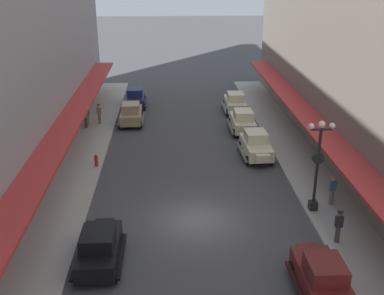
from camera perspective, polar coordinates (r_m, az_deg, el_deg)
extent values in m
plane|color=#424244|center=(25.16, 0.70, -8.93)|extent=(200.00, 200.00, 0.00)
cube|color=#A8A59E|center=(25.81, -16.37, -8.86)|extent=(3.00, 60.00, 0.15)
cube|color=#A8A59E|center=(26.61, 17.20, -7.98)|extent=(3.00, 60.00, 0.15)
cube|color=#BF3333|center=(24.65, -18.44, -2.96)|extent=(1.80, 54.00, 0.16)
cube|color=#BF3333|center=(25.55, 19.19, -2.17)|extent=(1.80, 54.00, 0.16)
cube|color=beige|center=(37.88, 6.22, 3.05)|extent=(1.70, 3.90, 0.80)
cube|color=beige|center=(37.41, 6.33, 4.02)|extent=(1.44, 1.70, 0.70)
cube|color=#8C9EA8|center=(37.41, 6.33, 4.02)|extent=(1.37, 1.67, 0.42)
cube|color=beige|center=(39.87, 5.77, 4.11)|extent=(0.94, 0.36, 0.52)
cube|color=#6D6856|center=(37.85, 4.78, 2.58)|extent=(0.24, 3.51, 0.12)
cube|color=#6D6856|center=(38.15, 7.61, 2.61)|extent=(0.24, 3.51, 0.12)
cylinder|color=black|center=(39.18, 4.73, 3.13)|extent=(0.22, 0.68, 0.68)
cylinder|color=black|center=(39.42, 7.06, 3.16)|extent=(0.22, 0.68, 0.68)
cylinder|color=black|center=(36.63, 5.27, 1.76)|extent=(0.22, 0.68, 0.68)
cylinder|color=black|center=(36.88, 7.76, 1.79)|extent=(0.22, 0.68, 0.68)
cube|color=#997F5B|center=(39.86, -7.46, 3.96)|extent=(1.76, 3.92, 0.80)
cube|color=#997F5B|center=(39.40, -7.54, 4.88)|extent=(1.46, 1.72, 0.70)
cube|color=#8C9EA8|center=(39.40, -7.54, 4.88)|extent=(1.39, 1.69, 0.42)
cube|color=#997F5B|center=(41.88, -7.30, 4.92)|extent=(0.94, 0.37, 0.52)
cube|color=#4C3F2D|center=(40.04, -8.80, 3.48)|extent=(0.29, 3.51, 0.12)
cube|color=#4C3F2D|center=(39.91, -6.08, 3.56)|extent=(0.29, 3.51, 0.12)
cylinder|color=black|center=(41.34, -8.45, 3.98)|extent=(0.23, 0.68, 0.68)
cylinder|color=black|center=(41.24, -6.21, 4.04)|extent=(0.23, 0.68, 0.68)
cylinder|color=black|center=(38.76, -8.74, 2.74)|extent=(0.23, 0.68, 0.68)
cylinder|color=black|center=(38.65, -6.35, 2.81)|extent=(0.23, 0.68, 0.68)
cube|color=black|center=(21.92, -11.27, -12.25)|extent=(1.72, 3.91, 0.80)
cube|color=black|center=(21.31, -11.51, -10.96)|extent=(1.45, 1.71, 0.70)
cube|color=#8C9EA8|center=(21.31, -11.51, -10.96)|extent=(1.38, 1.67, 0.42)
cube|color=black|center=(23.67, -10.62, -9.27)|extent=(0.94, 0.36, 0.52)
cube|color=black|center=(22.26, -13.70, -12.90)|extent=(0.26, 3.51, 0.12)
cube|color=black|center=(21.98, -8.70, -12.96)|extent=(0.26, 3.51, 0.12)
cylinder|color=black|center=(23.39, -12.76, -11.17)|extent=(0.22, 0.68, 0.68)
cylinder|color=black|center=(23.17, -8.75, -11.20)|extent=(0.22, 0.68, 0.68)
cylinder|color=black|center=(21.19, -13.92, -15.18)|extent=(0.22, 0.68, 0.68)
cylinder|color=black|center=(20.94, -9.42, -15.27)|extent=(0.22, 0.68, 0.68)
cube|color=beige|center=(32.93, 7.86, 0.02)|extent=(1.83, 3.95, 0.80)
cube|color=beige|center=(32.89, 7.83, 1.40)|extent=(1.50, 1.75, 0.70)
cube|color=#8C9EA8|center=(32.89, 7.83, 1.40)|extent=(1.42, 1.71, 0.42)
cube|color=beige|center=(30.99, 8.68, -1.35)|extent=(0.95, 0.39, 0.52)
cube|color=#6D6856|center=(33.26, 9.43, -0.44)|extent=(0.36, 3.52, 0.12)
cube|color=#6D6856|center=(32.86, 6.21, -0.55)|extent=(0.36, 3.52, 0.12)
cylinder|color=black|center=(32.04, 9.74, -1.50)|extent=(0.24, 0.69, 0.68)
cylinder|color=black|center=(31.68, 6.91, -1.61)|extent=(0.24, 0.69, 0.68)
cylinder|color=black|center=(34.48, 8.66, 0.29)|extent=(0.24, 0.69, 0.68)
cylinder|color=black|center=(34.16, 6.02, 0.21)|extent=(0.24, 0.69, 0.68)
cube|color=#591919|center=(20.47, 15.62, -15.47)|extent=(1.70, 3.90, 0.80)
cube|color=#591919|center=(19.84, 16.07, -14.17)|extent=(1.44, 1.70, 0.70)
cube|color=#8C9EA8|center=(19.84, 16.07, -14.17)|extent=(1.37, 1.67, 0.42)
cube|color=#591919|center=(22.08, 13.95, -12.08)|extent=(0.94, 0.36, 0.52)
cube|color=black|center=(20.40, 12.89, -16.44)|extent=(0.24, 3.51, 0.12)
cube|color=black|center=(20.96, 18.10, -15.89)|extent=(0.24, 3.51, 0.12)
cylinder|color=black|center=(21.52, 12.29, -14.36)|extent=(0.22, 0.68, 0.68)
cylinder|color=black|center=(21.98, 16.48, -13.97)|extent=(0.22, 0.68, 0.68)
cube|color=beige|center=(42.92, 5.30, 5.35)|extent=(1.76, 3.93, 0.80)
cube|color=beige|center=(42.47, 5.38, 6.23)|extent=(1.47, 1.72, 0.70)
cube|color=#8C9EA8|center=(42.47, 5.38, 6.23)|extent=(1.39, 1.69, 0.42)
cube|color=beige|center=(44.93, 4.98, 6.19)|extent=(0.94, 0.38, 0.52)
cube|color=#6D6856|center=(42.90, 4.02, 4.94)|extent=(0.30, 3.51, 0.12)
cube|color=#6D6856|center=(43.14, 6.54, 4.95)|extent=(0.30, 3.51, 0.12)
cylinder|color=black|center=(44.24, 4.03, 5.36)|extent=(0.23, 0.68, 0.68)
cylinder|color=black|center=(44.43, 6.11, 5.36)|extent=(0.23, 0.68, 0.68)
cylinder|color=black|center=(41.64, 4.40, 4.29)|extent=(0.23, 0.68, 0.68)
cylinder|color=black|center=(41.85, 6.61, 4.29)|extent=(0.23, 0.68, 0.68)
cube|color=#19234C|center=(44.62, -6.97, 5.93)|extent=(1.81, 3.94, 0.80)
cube|color=#19234C|center=(44.18, -7.02, 6.78)|extent=(1.49, 1.74, 0.70)
cube|color=#8C9EA8|center=(44.18, -7.02, 6.78)|extent=(1.41, 1.70, 0.42)
cube|color=#19234C|center=(46.66, -6.88, 6.70)|extent=(0.94, 0.39, 0.52)
cube|color=black|center=(44.77, -8.17, 5.49)|extent=(0.34, 3.52, 0.12)
cube|color=black|center=(44.68, -5.73, 5.57)|extent=(0.34, 3.52, 0.12)
cylinder|color=black|center=(46.09, -7.89, 5.88)|extent=(0.24, 0.69, 0.68)
cylinder|color=black|center=(46.02, -5.88, 5.95)|extent=(0.24, 0.69, 0.68)
cylinder|color=black|center=(43.47, -8.07, 4.89)|extent=(0.24, 0.69, 0.68)
cylinder|color=black|center=(43.40, -5.94, 4.96)|extent=(0.24, 0.69, 0.68)
cube|color=black|center=(26.59, 14.62, -6.90)|extent=(0.44, 0.44, 0.50)
cylinder|color=black|center=(25.57, 15.12, -2.27)|extent=(0.16, 0.16, 4.20)
cube|color=black|center=(24.82, 15.59, 2.16)|extent=(1.10, 0.10, 0.10)
sphere|color=white|center=(24.59, 14.41, 2.54)|extent=(0.32, 0.32, 0.32)
sphere|color=white|center=(24.94, 16.83, 2.56)|extent=(0.32, 0.32, 0.32)
sphere|color=white|center=(24.73, 15.65, 2.77)|extent=(0.36, 0.36, 0.36)
cylinder|color=black|center=(25.38, 15.23, -1.24)|extent=(0.64, 0.18, 0.64)
cylinder|color=silver|center=(25.47, 15.16, -1.15)|extent=(0.56, 0.02, 0.56)
cylinder|color=#B21E19|center=(31.63, -11.67, -1.65)|extent=(0.24, 0.24, 0.70)
sphere|color=#B21E19|center=(31.49, -11.73, -1.03)|extent=(0.20, 0.20, 0.20)
cylinder|color=slate|center=(39.79, -12.67, 3.31)|extent=(0.24, 0.24, 0.85)
cube|color=#4C724C|center=(39.57, -12.76, 4.28)|extent=(0.36, 0.22, 0.56)
sphere|color=#9E7051|center=(39.46, -12.81, 4.83)|extent=(0.22, 0.22, 0.22)
cylinder|color=black|center=(39.42, -12.82, 5.00)|extent=(0.28, 0.28, 0.04)
cylinder|color=slate|center=(27.36, 16.74, -5.87)|extent=(0.24, 0.24, 0.85)
cube|color=#3F598C|center=(27.05, 16.90, -4.55)|extent=(0.36, 0.22, 0.56)
sphere|color=tan|center=(26.88, 17.00, -3.78)|extent=(0.22, 0.22, 0.22)
cylinder|color=slate|center=(39.89, -11.28, 3.48)|extent=(0.24, 0.24, 0.85)
cube|color=#8C6647|center=(39.68, -11.35, 4.44)|extent=(0.36, 0.22, 0.56)
sphere|color=tan|center=(39.56, -11.40, 5.00)|extent=(0.22, 0.22, 0.22)
cylinder|color=black|center=(39.53, -11.41, 5.16)|extent=(0.28, 0.28, 0.04)
cylinder|color=#4C4238|center=(39.15, -12.87, 2.99)|extent=(0.24, 0.24, 0.85)
cube|color=#4C724C|center=(38.94, -12.96, 3.98)|extent=(0.36, 0.22, 0.56)
sphere|color=beige|center=(38.82, -13.01, 4.54)|extent=(0.22, 0.22, 0.22)
cylinder|color=black|center=(38.79, -13.02, 4.71)|extent=(0.28, 0.28, 0.04)
cylinder|color=#4C4238|center=(24.00, 17.42, -10.11)|extent=(0.24, 0.24, 0.85)
cube|color=#26262D|center=(23.65, 17.61, -8.65)|extent=(0.36, 0.22, 0.56)
sphere|color=#9E7051|center=(23.45, 17.73, -7.81)|extent=(0.22, 0.22, 0.22)
cylinder|color=black|center=(23.40, 17.76, -7.55)|extent=(0.28, 0.28, 0.04)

